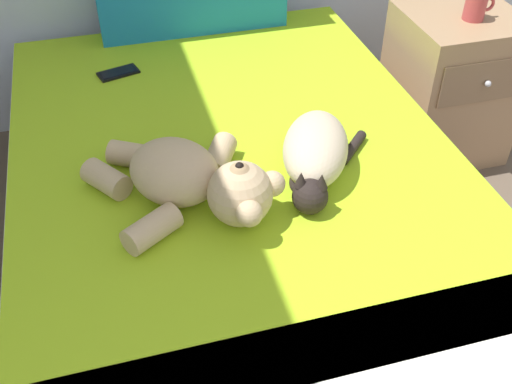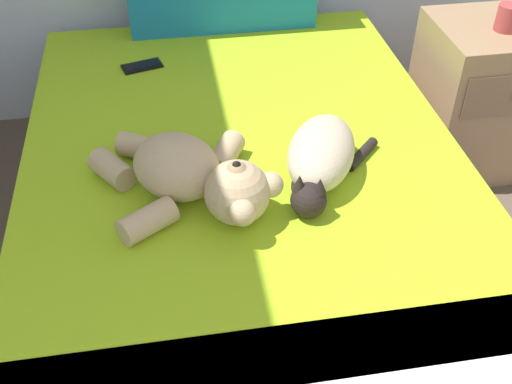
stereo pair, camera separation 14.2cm
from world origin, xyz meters
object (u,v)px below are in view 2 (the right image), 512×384
bed (244,208)px  teddy_bear (193,176)px  nightstand (479,96)px  cell_phone (142,66)px  cat (320,157)px  mug (508,17)px

bed → teddy_bear: bearing=-130.0°
bed → nightstand: (1.02, 0.43, 0.08)m
teddy_bear → nightstand: 1.36m
bed → cell_phone: size_ratio=12.30×
bed → teddy_bear: teddy_bear is taller
bed → cell_phone: cell_phone is taller
nightstand → cat: bearing=-144.1°
nightstand → mug: size_ratio=5.07×
teddy_bear → mug: mug is taller
cat → cell_phone: cat is taller
cat → cell_phone: (-0.50, 0.76, -0.07)m
cat → cell_phone: size_ratio=2.58×
mug → nightstand: bearing=101.6°
teddy_bear → nightstand: size_ratio=0.88×
bed → cat: size_ratio=4.77×
cell_phone → mug: size_ratio=1.35×
bed → cell_phone: bearing=116.6°
bed → nightstand: 1.11m
cell_phone → nightstand: nightstand is taller
bed → mug: 1.18m
cat → nightstand: size_ratio=0.69×
teddy_bear → nightstand: teddy_bear is taller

